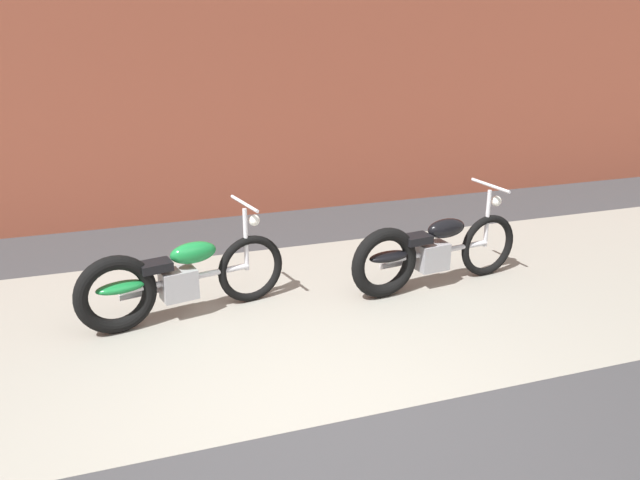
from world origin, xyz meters
The scene contains 5 objects.
ground_plane centered at (0.00, 0.00, 0.00)m, with size 80.00×80.00×0.00m, color #38383A.
sidewalk_slab centered at (0.00, 1.75, 0.00)m, with size 36.00×3.50×0.01m, color gray.
brick_building_wall centered at (0.00, 5.20, 2.36)m, with size 36.00×0.50×4.71m, color brown.
motorcycle_green centered at (-0.84, 1.99, 0.40)m, with size 1.98×0.69×1.03m.
motorcycle_black centered at (1.71, 1.89, 0.40)m, with size 2.00×0.58×1.03m.
Camera 1 is at (-1.25, -3.54, 2.71)m, focal length 35.82 mm.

